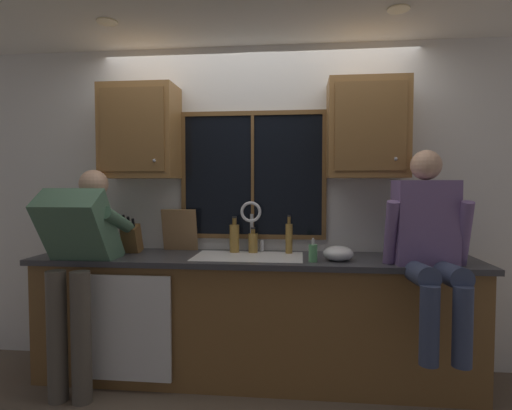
{
  "coord_description": "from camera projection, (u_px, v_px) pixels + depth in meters",
  "views": [
    {
      "loc": [
        0.35,
        -3.33,
        1.45
      ],
      "look_at": [
        0.02,
        -0.3,
        1.3
      ],
      "focal_mm": 29.19,
      "sensor_mm": 36.0,
      "label": 1
    }
  ],
  "objects": [
    {
      "name": "back_wall",
      "position": [
        258.0,
        206.0,
        3.41
      ],
      "size": [
        5.57,
        0.12,
        2.55
      ],
      "primitive_type": "cube",
      "color": "silver",
      "rests_on": "floor"
    },
    {
      "name": "ceiling_downlight_left",
      "position": [
        107.0,
        22.0,
        2.79
      ],
      "size": [
        0.14,
        0.14,
        0.01
      ],
      "primitive_type": "cylinder",
      "color": "#FFEAB2"
    },
    {
      "name": "ceiling_downlight_right",
      "position": [
        399.0,
        9.0,
        2.59
      ],
      "size": [
        0.14,
        0.14,
        0.01
      ],
      "primitive_type": "cylinder",
      "color": "#FFEAB2"
    },
    {
      "name": "window_glass",
      "position": [
        253.0,
        175.0,
        3.33
      ],
      "size": [
        1.1,
        0.02,
        0.95
      ],
      "primitive_type": "cube",
      "color": "black"
    },
    {
      "name": "window_frame_top",
      "position": [
        253.0,
        113.0,
        3.3
      ],
      "size": [
        1.17,
        0.02,
        0.04
      ],
      "primitive_type": "cube",
      "color": "brown"
    },
    {
      "name": "window_frame_bottom",
      "position": [
        253.0,
        237.0,
        3.35
      ],
      "size": [
        1.17,
        0.02,
        0.04
      ],
      "primitive_type": "cube",
      "color": "brown"
    },
    {
      "name": "window_frame_left",
      "position": [
        183.0,
        175.0,
        3.38
      ],
      "size": [
        0.03,
        0.02,
        0.95
      ],
      "primitive_type": "cube",
      "color": "brown"
    },
    {
      "name": "window_frame_right",
      "position": [
        324.0,
        175.0,
        3.26
      ],
      "size": [
        0.03,
        0.02,
        0.95
      ],
      "primitive_type": "cube",
      "color": "brown"
    },
    {
      "name": "window_mullion_center",
      "position": [
        253.0,
        175.0,
        3.32
      ],
      "size": [
        0.02,
        0.02,
        0.95
      ],
      "primitive_type": "cube",
      "color": "brown"
    },
    {
      "name": "lower_cabinet_run",
      "position": [
        253.0,
        320.0,
        3.1
      ],
      "size": [
        3.17,
        0.58,
        0.88
      ],
      "primitive_type": "cube",
      "color": "brown",
      "rests_on": "floor"
    },
    {
      "name": "countertop",
      "position": [
        253.0,
        259.0,
        3.06
      ],
      "size": [
        3.23,
        0.62,
        0.04
      ],
      "primitive_type": "cube",
      "color": "#38383D",
      "rests_on": "lower_cabinet_run"
    },
    {
      "name": "dishwasher_front",
      "position": [
        129.0,
        328.0,
        2.87
      ],
      "size": [
        0.6,
        0.02,
        0.74
      ],
      "primitive_type": "cube",
      "color": "white"
    },
    {
      "name": "upper_cabinet_left",
      "position": [
        140.0,
        132.0,
        3.25
      ],
      "size": [
        0.57,
        0.36,
        0.72
      ],
      "color": "olive"
    },
    {
      "name": "upper_cabinet_right",
      "position": [
        367.0,
        129.0,
        3.06
      ],
      "size": [
        0.57,
        0.36,
        0.72
      ],
      "color": "olive"
    },
    {
      "name": "sink",
      "position": [
        248.0,
        270.0,
        3.08
      ],
      "size": [
        0.8,
        0.46,
        0.21
      ],
      "color": "silver",
      "rests_on": "lower_cabinet_run"
    },
    {
      "name": "faucet",
      "position": [
        252.0,
        220.0,
        3.24
      ],
      "size": [
        0.18,
        0.09,
        0.4
      ],
      "color": "silver",
      "rests_on": "countertop"
    },
    {
      "name": "person_standing",
      "position": [
        79.0,
        255.0,
        2.88
      ],
      "size": [
        0.53,
        0.69,
        1.56
      ],
      "color": "#595147",
      "rests_on": "floor"
    },
    {
      "name": "person_sitting_on_counter",
      "position": [
        429.0,
        239.0,
        2.67
      ],
      "size": [
        0.54,
        0.61,
        1.26
      ],
      "color": "#384260",
      "rests_on": "countertop"
    },
    {
      "name": "knife_block",
      "position": [
        132.0,
        239.0,
        3.23
      ],
      "size": [
        0.12,
        0.18,
        0.32
      ],
      "color": "brown",
      "rests_on": "countertop"
    },
    {
      "name": "cutting_board",
      "position": [
        180.0,
        230.0,
        3.34
      ],
      "size": [
        0.28,
        0.09,
        0.34
      ],
      "primitive_type": "cube",
      "rotation": [
        0.21,
        0.0,
        0.0
      ],
      "color": "#997047",
      "rests_on": "countertop"
    },
    {
      "name": "mixing_bowl",
      "position": [
        338.0,
        254.0,
        2.91
      ],
      "size": [
        0.21,
        0.21,
        0.11
      ],
      "primitive_type": "ellipsoid",
      "color": "silver",
      "rests_on": "countertop"
    },
    {
      "name": "soap_dispenser",
      "position": [
        313.0,
        253.0,
        2.85
      ],
      "size": [
        0.06,
        0.07,
        0.17
      ],
      "color": "#59A566",
      "rests_on": "countertop"
    },
    {
      "name": "bottle_green_glass",
      "position": [
        289.0,
        238.0,
        3.2
      ],
      "size": [
        0.05,
        0.05,
        0.3
      ],
      "color": "olive",
      "rests_on": "countertop"
    },
    {
      "name": "bottle_tall_clear",
      "position": [
        253.0,
        242.0,
        3.23
      ],
      "size": [
        0.07,
        0.07,
        0.2
      ],
      "color": "olive",
      "rests_on": "countertop"
    },
    {
      "name": "bottle_amber_small",
      "position": [
        234.0,
        238.0,
        3.25
      ],
      "size": [
        0.08,
        0.08,
        0.28
      ],
      "color": "olive",
      "rests_on": "countertop"
    }
  ]
}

